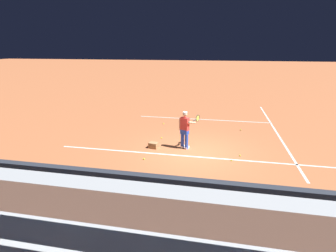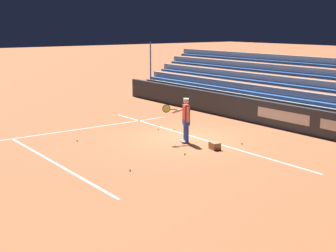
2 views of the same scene
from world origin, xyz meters
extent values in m
plane|color=#B7663D|center=(0.00, 0.00, 0.00)|extent=(160.00, 160.00, 0.00)
cube|color=white|center=(0.00, -0.50, 0.00)|extent=(12.00, 0.10, 0.01)
cube|color=white|center=(4.11, 4.00, 0.00)|extent=(0.10, 12.00, 0.01)
cube|color=white|center=(0.00, 5.50, 0.00)|extent=(8.22, 0.10, 0.01)
cube|color=#2D333D|center=(0.00, -4.52, 0.55)|extent=(21.63, 0.24, 1.10)
cube|color=silver|center=(-1.17, -4.39, 0.61)|extent=(2.80, 0.01, 0.44)
cube|color=#9EA3A8|center=(0.00, -6.72, 0.55)|extent=(20.55, 3.20, 1.10)
cube|color=#2D5BAD|center=(0.00, -5.52, 1.18)|extent=(20.14, 0.40, 0.12)
cube|color=#9EA3A8|center=(0.00, -5.80, 1.33)|extent=(20.55, 0.24, 0.45)
cube|color=#2D5BAD|center=(0.00, -6.32, 1.63)|extent=(20.14, 0.40, 0.12)
cube|color=#9EA3A8|center=(0.00, -6.60, 1.77)|extent=(20.55, 0.24, 0.45)
cube|color=#2D5BAD|center=(0.00, -7.12, 2.08)|extent=(20.14, 0.40, 0.12)
cube|color=#9EA3A8|center=(0.00, -7.40, 2.23)|extent=(20.55, 0.24, 0.45)
cube|color=#2D5BAD|center=(0.00, -7.92, 2.53)|extent=(20.14, 0.40, 0.12)
cube|color=#9EA3A8|center=(0.00, -8.20, 2.67)|extent=(20.55, 0.24, 0.45)
cylinder|color=#4C70B2|center=(9.97, -5.22, 1.70)|extent=(0.08, 0.08, 3.40)
cylinder|color=blue|center=(-0.57, 0.39, 0.44)|extent=(0.15, 0.15, 0.88)
cylinder|color=blue|center=(-0.37, 0.30, 0.44)|extent=(0.15, 0.15, 0.88)
cube|color=white|center=(-0.55, 0.45, 0.04)|extent=(0.22, 0.30, 0.09)
cube|color=white|center=(-0.35, 0.36, 0.04)|extent=(0.22, 0.30, 0.09)
cube|color=blue|center=(-0.47, 0.35, 0.80)|extent=(0.40, 0.34, 0.20)
cube|color=red|center=(-0.47, 0.35, 1.17)|extent=(0.41, 0.34, 0.58)
sphere|color=tan|center=(-0.47, 0.36, 1.60)|extent=(0.21, 0.21, 0.21)
cylinder|color=white|center=(-0.47, 0.36, 1.69)|extent=(0.20, 0.20, 0.05)
cylinder|color=tan|center=(-0.70, 0.45, 1.13)|extent=(0.09, 0.09, 0.56)
cylinder|color=tan|center=(-0.17, 0.43, 1.22)|extent=(0.32, 0.57, 0.24)
cylinder|color=black|center=(-0.07, 0.65, 1.27)|extent=(0.15, 0.29, 0.03)
torus|color=black|center=(0.05, 0.90, 1.31)|extent=(0.15, 0.30, 0.31)
cylinder|color=#D6D14C|center=(0.05, 0.90, 1.31)|extent=(0.12, 0.25, 0.27)
cube|color=#A87F51|center=(-1.86, 0.13, 0.13)|extent=(0.45, 0.37, 0.26)
sphere|color=#CCE533|center=(-1.79, 1.47, 0.03)|extent=(0.07, 0.07, 0.07)
sphere|color=#CCE533|center=(-2.23, 3.98, 0.03)|extent=(0.07, 0.07, 0.07)
sphere|color=#CCE533|center=(2.22, 3.61, 0.03)|extent=(0.07, 0.07, 0.07)
sphere|color=#CCE533|center=(-1.93, -1.20, 0.03)|extent=(0.07, 0.07, 0.07)
sphere|color=#CCE533|center=(1.59, -0.65, 0.03)|extent=(0.07, 0.07, 0.07)
sphere|color=#CCE533|center=(1.96, -0.07, 0.03)|extent=(0.07, 0.07, 0.07)
camera|label=1|loc=(0.98, -10.70, 4.44)|focal=28.00mm
camera|label=2|loc=(-14.01, 11.30, 4.41)|focal=50.00mm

